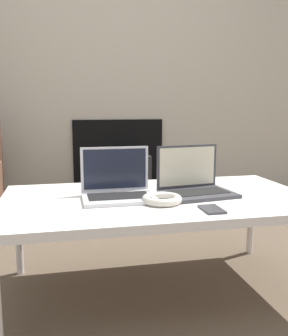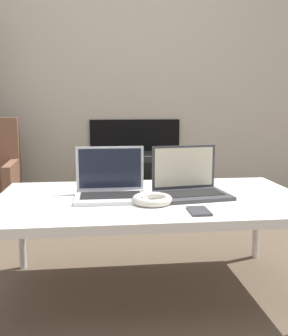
% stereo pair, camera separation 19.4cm
% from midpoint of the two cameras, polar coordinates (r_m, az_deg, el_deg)
% --- Properties ---
extents(ground_plane, '(14.00, 14.00, 0.00)m').
position_cam_midpoint_polar(ground_plane, '(1.67, 0.26, -21.35)').
color(ground_plane, brown).
extents(wall_back, '(7.00, 0.08, 2.60)m').
position_cam_midpoint_polar(wall_back, '(3.50, -7.36, 16.43)').
color(wall_back, '#B7AD99').
rests_on(wall_back, ground_plane).
extents(table, '(1.37, 0.77, 0.46)m').
position_cam_midpoint_polar(table, '(1.68, -1.13, -5.43)').
color(table, silver).
rests_on(table, ground_plane).
extents(laptop_left, '(0.31, 0.24, 0.22)m').
position_cam_midpoint_polar(laptop_left, '(1.66, -7.45, -2.96)').
color(laptop_left, silver).
rests_on(laptop_left, table).
extents(laptop_right, '(0.34, 0.28, 0.22)m').
position_cam_midpoint_polar(laptop_right, '(1.72, 4.45, -2.43)').
color(laptop_right, '#38383D').
rests_on(laptop_right, table).
extents(headphones, '(0.17, 0.17, 0.03)m').
position_cam_midpoint_polar(headphones, '(1.56, -0.82, -4.81)').
color(headphones, beige).
rests_on(headphones, table).
extents(phone, '(0.07, 0.12, 0.01)m').
position_cam_midpoint_polar(phone, '(1.46, 6.58, -6.32)').
color(phone, '#333338').
rests_on(phone, table).
extents(tv, '(0.42, 0.44, 0.45)m').
position_cam_midpoint_polar(tv, '(3.27, -4.99, -1.73)').
color(tv, black).
rests_on(tv, ground_plane).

